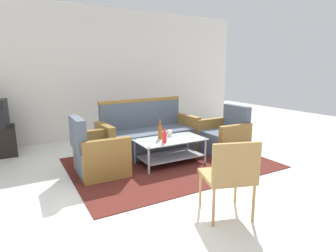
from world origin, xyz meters
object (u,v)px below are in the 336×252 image
at_px(coffee_table, 170,147).
at_px(bottle_brown, 160,132).
at_px(armchair_right, 224,138).
at_px(wicker_chair, 230,173).
at_px(armchair_left, 99,155).
at_px(bottle_red, 164,137).
at_px(cup, 170,133).
at_px(couch, 148,136).

height_order(coffee_table, bottle_brown, bottle_brown).
relative_size(armchair_right, wicker_chair, 1.01).
distance_m(armchair_left, bottle_red, 1.01).
distance_m(bottle_brown, wicker_chair, 1.85).
bearing_deg(armchair_right, cup, 81.65).
distance_m(armchair_left, wicker_chair, 2.06).
xyz_separation_m(armchair_left, coffee_table, (1.13, -0.14, -0.02)).
distance_m(bottle_red, wicker_chair, 1.62).
xyz_separation_m(armchair_left, bottle_red, (0.95, -0.26, 0.21)).
bearing_deg(armchair_right, coffee_table, 91.08).
height_order(coffee_table, wicker_chair, wicker_chair).
height_order(cup, wicker_chair, wicker_chair).
bearing_deg(cup, armchair_right, -8.96).
bearing_deg(armchair_right, armchair_left, 87.40).
xyz_separation_m(armchair_left, cup, (1.22, 0.04, 0.17)).
relative_size(armchair_left, armchair_right, 1.00).
bearing_deg(armchair_right, bottle_red, 96.57).
relative_size(armchair_right, cup, 8.50).
bearing_deg(couch, armchair_left, 25.94).
relative_size(couch, armchair_right, 2.15).
height_order(couch, bottle_brown, couch).
distance_m(coffee_table, cup, 0.27).
xyz_separation_m(coffee_table, bottle_brown, (-0.13, 0.10, 0.26)).
distance_m(armchair_right, bottle_red, 1.34).
relative_size(couch, armchair_left, 2.15).
bearing_deg(bottle_brown, cup, 17.95).
bearing_deg(armchair_right, couch, 59.15).
relative_size(bottle_brown, wicker_chair, 0.37).
bearing_deg(cup, bottle_brown, -162.05).
xyz_separation_m(cup, wicker_chair, (-0.41, -1.91, 0.03)).
xyz_separation_m(bottle_brown, bottle_red, (-0.05, -0.23, -0.03)).
bearing_deg(wicker_chair, armchair_right, 69.06).
distance_m(bottle_brown, cup, 0.24).
bearing_deg(armchair_left, wicker_chair, 24.15).
distance_m(armchair_right, bottle_brown, 1.29).
relative_size(bottle_brown, bottle_red, 1.41).
bearing_deg(wicker_chair, cup, 96.85).
bearing_deg(coffee_table, wicker_chair, -100.25).
relative_size(cup, wicker_chair, 0.12).
xyz_separation_m(bottle_red, cup, (0.27, 0.30, -0.03)).
distance_m(armchair_left, bottle_brown, 1.03).
height_order(couch, cup, couch).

